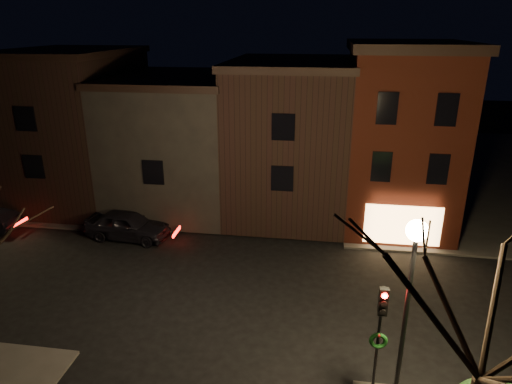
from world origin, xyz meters
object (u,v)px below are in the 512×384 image
street_lamp_near (412,267)px  parked_car_a (128,225)px  bare_tree_right (499,290)px  traffic_signal (380,325)px

street_lamp_near → parked_car_a: bearing=141.8°
bare_tree_right → parked_car_a: (-14.64, 13.00, -5.33)m
bare_tree_right → parked_car_a: 20.29m
traffic_signal → bare_tree_right: 4.87m
traffic_signal → bare_tree_right: (1.90, -2.99, 3.34)m
bare_tree_right → traffic_signal: bearing=122.4°
traffic_signal → bare_tree_right: bearing=-57.6°
street_lamp_near → traffic_signal: size_ratio=1.60×
bare_tree_right → street_lamp_near: bearing=117.5°
traffic_signal → parked_car_a: 16.32m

